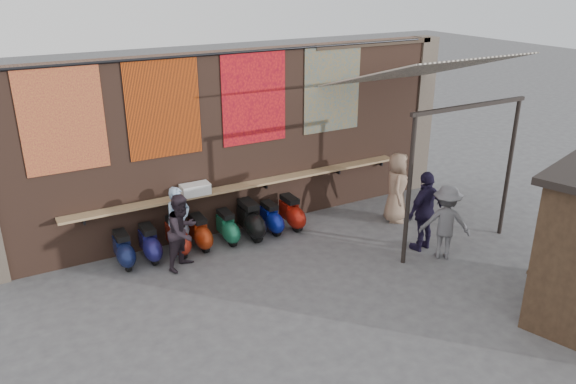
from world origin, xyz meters
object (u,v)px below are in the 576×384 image
object	(u,v)px
shelf_box	(195,189)
diner_left	(179,221)
scooter_stool_2	(177,237)
scooter_stool_6	(271,218)
shopper_grey	(445,222)
scooter_stool_0	(123,250)
scooter_stool_1	(150,244)
scooter_stool_5	(250,220)
shopper_navy	(425,211)
scooter_stool_7	(291,213)
diner_right	(183,232)
scooter_stool_3	(200,233)
scooter_stool_4	(227,227)
shopper_tan	(397,187)

from	to	relation	value
shelf_box	diner_left	bearing A→B (deg)	-147.95
scooter_stool_2	scooter_stool_6	xyz separation A→B (m)	(2.18, -0.04, -0.04)
scooter_stool_2	shopper_grey	xyz separation A→B (m)	(4.74, -2.82, 0.40)
scooter_stool_0	scooter_stool_1	bearing A→B (deg)	-0.62
scooter_stool_5	scooter_stool_6	world-z (taller)	scooter_stool_5
scooter_stool_6	shopper_navy	xyz separation A→B (m)	(2.45, -2.28, 0.53)
scooter_stool_1	shopper_navy	distance (m)	5.73
shelf_box	shopper_grey	world-z (taller)	shopper_grey
scooter_stool_2	scooter_stool_7	bearing A→B (deg)	-1.21
scooter_stool_7	scooter_stool_5	bearing A→B (deg)	179.97
scooter_stool_7	diner_right	size ratio (longest dim) A/B	0.50
scooter_stool_5	scooter_stool_7	size ratio (longest dim) A/B	1.12
scooter_stool_2	scooter_stool_3	bearing A→B (deg)	1.26
scooter_stool_5	scooter_stool_7	xyz separation A→B (m)	(1.04, -0.00, -0.04)
scooter_stool_1	scooter_stool_6	world-z (taller)	scooter_stool_1
scooter_stool_2	diner_right	bearing A→B (deg)	-96.35
scooter_stool_7	diner_left	size ratio (longest dim) A/B	0.53
shelf_box	diner_left	distance (m)	0.79
scooter_stool_4	scooter_stool_5	size ratio (longest dim) A/B	0.84
scooter_stool_7	shopper_navy	size ratio (longest dim) A/B	0.45
scooter_stool_0	scooter_stool_3	world-z (taller)	scooter_stool_3
scooter_stool_4	diner_right	bearing A→B (deg)	-153.41
scooter_stool_7	shopper_grey	xyz separation A→B (m)	(2.04, -2.76, 0.41)
scooter_stool_2	shopper_tan	bearing A→B (deg)	-10.00
scooter_stool_6	diner_left	bearing A→B (deg)	179.78
shopper_grey	shopper_navy	bearing A→B (deg)	-38.59
diner_right	scooter_stool_4	bearing A→B (deg)	-6.16
shopper_grey	scooter_stool_1	bearing A→B (deg)	10.57
shelf_box	scooter_stool_4	world-z (taller)	shelf_box
scooter_stool_4	diner_left	bearing A→B (deg)	-179.17
scooter_stool_5	diner_right	size ratio (longest dim) A/B	0.56
shelf_box	scooter_stool_3	size ratio (longest dim) A/B	0.82
scooter_stool_0	scooter_stool_5	world-z (taller)	scooter_stool_5
scooter_stool_6	shopper_grey	xyz separation A→B (m)	(2.56, -2.77, 0.44)
shelf_box	scooter_stool_3	distance (m)	0.93
scooter_stool_0	scooter_stool_1	distance (m)	0.53
scooter_stool_1	shopper_tan	distance (m)	5.73
scooter_stool_7	scooter_stool_6	bearing A→B (deg)	178.69
scooter_stool_7	diner_left	bearing A→B (deg)	179.56
diner_left	scooter_stool_6	bearing A→B (deg)	-14.95
shopper_navy	diner_left	bearing A→B (deg)	-36.43
diner_right	shopper_navy	xyz separation A→B (m)	(4.69, -1.71, 0.09)
scooter_stool_4	shopper_navy	world-z (taller)	shopper_navy
scooter_stool_4	scooter_stool_7	xyz separation A→B (m)	(1.58, -0.04, 0.02)
shelf_box	scooter_stool_5	bearing A→B (deg)	-17.18
shopper_grey	shopper_tan	bearing A→B (deg)	-60.76
scooter_stool_3	diner_right	xyz separation A→B (m)	(-0.57, -0.63, 0.42)
shelf_box	scooter_stool_2	world-z (taller)	shelf_box
shelf_box	scooter_stool_3	xyz separation A→B (m)	(-0.05, -0.27, -0.89)
shelf_box	shopper_navy	bearing A→B (deg)	-32.71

